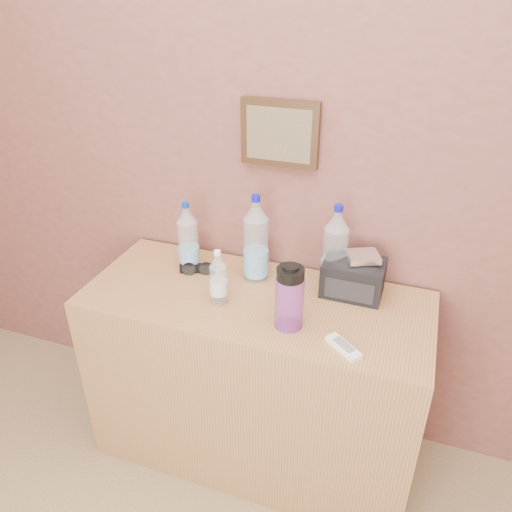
# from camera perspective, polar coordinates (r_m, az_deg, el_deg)

# --- Properties ---
(picture_frame) EXTENTS (0.30, 0.03, 0.25)m
(picture_frame) POSITION_cam_1_polar(r_m,az_deg,el_deg) (1.92, 2.71, 13.78)
(picture_frame) COLOR #382311
(picture_frame) RESTS_ON room_shell
(dresser) EXTENTS (1.34, 0.56, 0.84)m
(dresser) POSITION_cam_1_polar(r_m,az_deg,el_deg) (2.19, -0.08, -13.83)
(dresser) COLOR tan
(dresser) RESTS_ON ground
(pet_large_a) EXTENTS (0.08, 0.08, 0.30)m
(pet_large_a) POSITION_cam_1_polar(r_m,az_deg,el_deg) (2.06, -7.76, 1.75)
(pet_large_a) COLOR silver
(pet_large_a) RESTS_ON dresser
(pet_large_b) EXTENTS (0.10, 0.10, 0.36)m
(pet_large_b) POSITION_cam_1_polar(r_m,az_deg,el_deg) (1.97, -0.01, 1.55)
(pet_large_b) COLOR white
(pet_large_b) RESTS_ON dresser
(pet_large_c) EXTENTS (0.10, 0.10, 0.35)m
(pet_large_c) POSITION_cam_1_polar(r_m,az_deg,el_deg) (1.93, 8.98, 0.41)
(pet_large_c) COLOR silver
(pet_large_c) RESTS_ON dresser
(pet_small) EXTENTS (0.06, 0.06, 0.22)m
(pet_small) POSITION_cam_1_polar(r_m,az_deg,el_deg) (1.85, -4.31, -2.78)
(pet_small) COLOR #CEECFF
(pet_small) RESTS_ON dresser
(nalgene_bottle) EXTENTS (0.10, 0.10, 0.25)m
(nalgene_bottle) POSITION_cam_1_polar(r_m,az_deg,el_deg) (1.72, 3.85, -4.69)
(nalgene_bottle) COLOR purple
(nalgene_bottle) RESTS_ON dresser
(sunglasses) EXTENTS (0.16, 0.11, 0.04)m
(sunglasses) POSITION_cam_1_polar(r_m,az_deg,el_deg) (2.08, -6.65, -1.40)
(sunglasses) COLOR black
(sunglasses) RESTS_ON dresser
(ac_remote) EXTENTS (0.14, 0.12, 0.02)m
(ac_remote) POSITION_cam_1_polar(r_m,az_deg,el_deg) (1.70, 9.97, -10.23)
(ac_remote) COLOR white
(ac_remote) RESTS_ON dresser
(toiletry_bag) EXTENTS (0.23, 0.17, 0.16)m
(toiletry_bag) POSITION_cam_1_polar(r_m,az_deg,el_deg) (1.95, 11.07, -2.20)
(toiletry_bag) COLOR black
(toiletry_bag) RESTS_ON dresser
(foil_packet) EXTENTS (0.14, 0.14, 0.02)m
(foil_packet) POSITION_cam_1_polar(r_m,az_deg,el_deg) (1.90, 12.12, -0.07)
(foil_packet) COLOR silver
(foil_packet) RESTS_ON toiletry_bag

